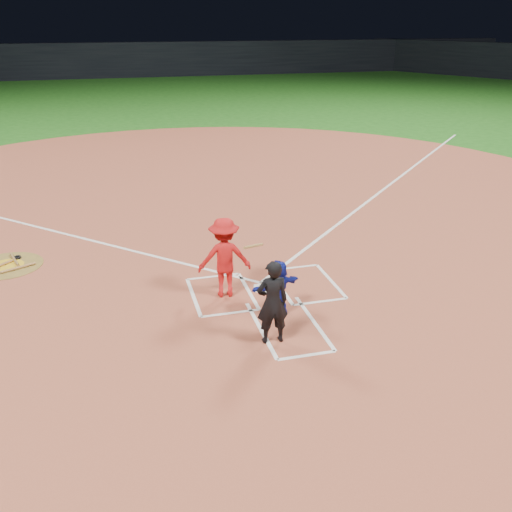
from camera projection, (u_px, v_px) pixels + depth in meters
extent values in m
plane|color=#1A5515|center=(264.00, 289.00, 12.70)|extent=(120.00, 120.00, 0.00)
cylinder|color=#974631|center=(213.00, 208.00, 18.03)|extent=(28.00, 28.00, 0.01)
cube|color=black|center=(129.00, 60.00, 54.75)|extent=(80.00, 1.20, 3.20)
cylinder|color=silver|center=(264.00, 288.00, 12.69)|extent=(0.60, 0.60, 0.02)
cylinder|color=brown|center=(7.00, 266.00, 13.85)|extent=(1.70, 1.70, 0.01)
cylinder|color=gold|center=(7.00, 265.00, 13.85)|extent=(0.80, 0.80, 0.00)
cylinder|color=olive|center=(14.00, 260.00, 14.09)|extent=(0.31, 0.82, 0.06)
cylinder|color=#9E6C3A|center=(18.00, 268.00, 13.64)|extent=(0.78, 0.43, 0.06)
torus|color=black|center=(17.00, 257.00, 14.24)|extent=(0.19, 0.19, 0.05)
imported|color=#121C94|center=(278.00, 288.00, 11.38)|extent=(1.16, 0.69, 1.19)
imported|color=black|center=(272.00, 302.00, 10.34)|extent=(0.60, 0.39, 1.63)
cube|color=white|center=(213.00, 276.00, 13.27)|extent=(1.22, 0.08, 0.01)
cube|color=white|center=(230.00, 313.00, 11.65)|extent=(1.22, 0.08, 0.01)
cube|color=white|center=(248.00, 290.00, 12.61)|extent=(0.08, 1.83, 0.01)
cube|color=white|center=(194.00, 297.00, 12.32)|extent=(0.08, 1.83, 0.01)
cube|color=white|center=(293.00, 268.00, 13.74)|extent=(1.22, 0.08, 0.01)
cube|color=white|center=(320.00, 302.00, 12.11)|extent=(1.22, 0.08, 0.01)
cube|color=white|center=(280.00, 287.00, 12.78)|extent=(0.08, 1.83, 0.01)
cube|color=white|center=(331.00, 281.00, 13.07)|extent=(0.08, 1.83, 0.01)
cube|color=white|center=(261.00, 329.00, 11.05)|extent=(0.08, 2.20, 0.01)
cube|color=white|center=(314.00, 322.00, 11.31)|extent=(0.08, 2.20, 0.01)
cube|color=white|center=(307.00, 355.00, 10.20)|extent=(1.10, 0.08, 0.01)
cube|color=white|center=(395.00, 181.00, 20.92)|extent=(14.21, 14.21, 0.01)
imported|color=red|center=(224.00, 258.00, 12.09)|extent=(1.20, 0.77, 1.76)
cylinder|color=#A77E3D|center=(254.00, 246.00, 11.99)|extent=(0.60, 0.68, 0.28)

